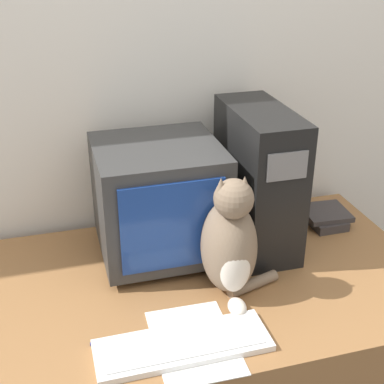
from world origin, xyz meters
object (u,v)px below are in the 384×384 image
at_px(crt_monitor, 159,200).
at_px(computer_tower, 258,178).
at_px(cat, 230,244).
at_px(book_stack, 324,217).
at_px(pen, 121,341).
at_px(keyboard, 183,345).

bearing_deg(crt_monitor, computer_tower, -2.00).
height_order(crt_monitor, computer_tower, computer_tower).
bearing_deg(cat, crt_monitor, 126.77).
relative_size(book_stack, pen, 1.05).
bearing_deg(computer_tower, keyboard, -129.94).
bearing_deg(pen, keyboard, -23.63).
relative_size(cat, book_stack, 2.28).
relative_size(keyboard, book_stack, 2.71).
bearing_deg(book_stack, pen, -152.52).
distance_m(crt_monitor, book_stack, 0.65).
bearing_deg(keyboard, cat, 46.26).
bearing_deg(keyboard, crt_monitor, 84.31).
relative_size(keyboard, cat, 1.19).
distance_m(cat, book_stack, 0.57).
height_order(keyboard, pen, keyboard).
xyz_separation_m(crt_monitor, pen, (-0.20, -0.40, -0.19)).
xyz_separation_m(computer_tower, book_stack, (0.29, 0.04, -0.21)).
bearing_deg(pen, computer_tower, 36.13).
xyz_separation_m(keyboard, book_stack, (0.67, 0.49, 0.02)).
bearing_deg(book_stack, cat, -148.83).
height_order(crt_monitor, pen, crt_monitor).
xyz_separation_m(crt_monitor, computer_tower, (0.33, -0.01, 0.04)).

